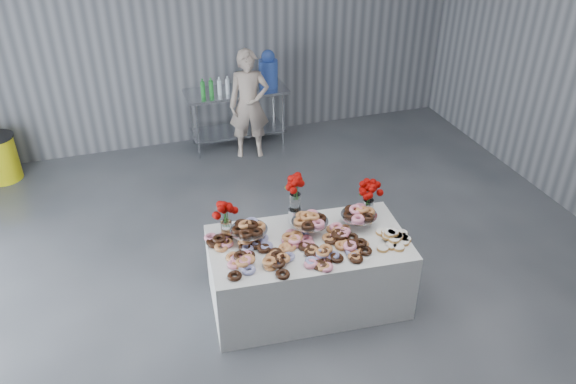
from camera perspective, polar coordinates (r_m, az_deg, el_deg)
The scene contains 16 objects.
ground at distance 5.47m, azimuth 0.91°, elevation -14.82°, with size 9.00×9.00×0.00m, color #35373C.
room_walls at distance 3.97m, azimuth -2.92°, elevation 12.10°, with size 8.04×9.04×4.02m.
display_table at distance 5.61m, azimuth 2.04°, elevation -8.11°, with size 1.90×1.00×0.75m, color silver.
prep_table at distance 8.51m, azimuth -5.22°, elevation 8.51°, with size 1.50×0.60×0.90m.
donut_mounds at distance 5.31m, azimuth 2.31°, elevation -4.97°, with size 1.80×0.80×0.09m, color #C78948, non-canonical shape.
cake_stand_left at distance 5.32m, azimuth -4.02°, elevation -3.70°, with size 0.36×0.36×0.17m.
cake_stand_mid at distance 5.42m, azimuth 2.25°, elevation -2.87°, with size 0.36×0.36×0.17m.
cake_stand_right at distance 5.56m, azimuth 7.24°, elevation -2.18°, with size 0.36×0.36×0.17m.
danish_pile at distance 5.45m, azimuth 10.21°, elevation -4.37°, with size 0.48×0.48×0.11m, color white, non-canonical shape.
bouquet_left at distance 5.30m, azimuth -6.39°, elevation -1.98°, with size 0.26×0.26×0.42m.
bouquet_right at distance 5.64m, azimuth 8.28°, elevation 0.16°, with size 0.26×0.26×0.42m.
bouquet_center at distance 5.43m, azimuth 0.74°, elevation 0.24°, with size 0.26×0.26×0.57m.
water_jug at distance 8.43m, azimuth -2.02°, elevation 12.27°, with size 0.28×0.28×0.55m.
drink_bottles at distance 8.21m, azimuth -7.40°, elevation 10.61°, with size 0.54×0.08×0.27m, color #268C33, non-canonical shape.
person at distance 8.16m, azimuth -3.97°, elevation 8.85°, with size 0.58×0.38×1.59m, color #CC8C93.
trash_barrel at distance 8.63m, azimuth -27.23°, elevation 3.09°, with size 0.50×0.50×0.65m.
Camera 1 is at (-1.23, -3.54, 3.98)m, focal length 35.00 mm.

